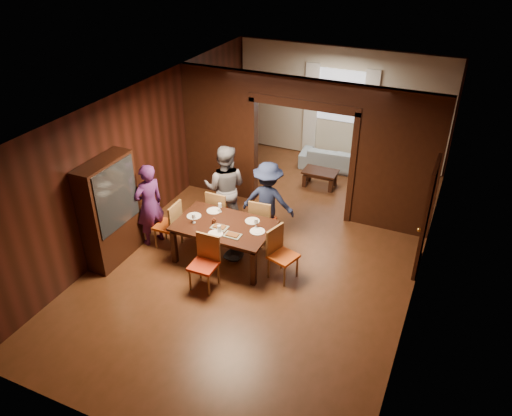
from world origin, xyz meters
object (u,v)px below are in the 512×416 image
at_px(person_purple, 149,205).
at_px(chair_far_l, 221,211).
at_px(hutch, 110,211).
at_px(chair_left, 167,224).
at_px(chair_near, 204,264).
at_px(dining_table, 225,242).
at_px(chair_right, 283,255).
at_px(chair_far_r, 263,220).
at_px(sofa, 338,159).
at_px(coffee_table, 320,178).
at_px(person_grey, 225,188).
at_px(person_navy, 268,201).

xyz_separation_m(person_purple, chair_far_l, (1.07, 0.87, -0.35)).
bearing_deg(hutch, chair_left, 45.79).
relative_size(person_purple, chair_left, 1.72).
bearing_deg(chair_near, dining_table, 92.48).
bearing_deg(dining_table, chair_right, -3.40).
height_order(dining_table, chair_right, chair_right).
bearing_deg(chair_left, chair_far_r, 117.95).
distance_m(chair_far_l, chair_near, 1.76).
bearing_deg(hutch, sofa, 62.84).
xyz_separation_m(coffee_table, chair_far_r, (-0.32, -2.66, 0.28)).
relative_size(coffee_table, chair_near, 0.82).
bearing_deg(chair_far_r, chair_near, 73.62).
distance_m(coffee_table, chair_left, 4.06).
xyz_separation_m(coffee_table, hutch, (-2.62, -4.27, 0.80)).
xyz_separation_m(dining_table, coffee_table, (0.73, 3.50, -0.18)).
distance_m(sofa, chair_far_r, 3.77).
bearing_deg(chair_left, coffee_table, 150.29).
height_order(chair_left, chair_right, same).
xyz_separation_m(sofa, hutch, (-2.74, -5.35, 0.73)).
height_order(person_grey, sofa, person_grey).
relative_size(dining_table, hutch, 0.88).
relative_size(chair_far_r, hutch, 0.48).
height_order(chair_far_l, chair_far_r, same).
bearing_deg(person_navy, chair_left, 28.51).
height_order(person_purple, coffee_table, person_purple).
bearing_deg(person_purple, sofa, 173.81).
relative_size(sofa, hutch, 0.94).
distance_m(coffee_table, chair_far_l, 2.97).
xyz_separation_m(person_purple, dining_table, (1.56, 0.07, -0.46)).
height_order(coffee_table, chair_near, chair_near).
height_order(chair_left, hutch, hutch).
bearing_deg(hutch, chair_right, 12.82).
distance_m(person_purple, chair_far_r, 2.20).
bearing_deg(person_navy, person_grey, -3.61).
xyz_separation_m(chair_right, chair_far_r, (-0.78, 0.91, 0.00)).
bearing_deg(chair_far_l, person_navy, -163.92).
xyz_separation_m(person_purple, person_grey, (1.07, 1.08, 0.07)).
height_order(chair_right, chair_near, same).
relative_size(dining_table, chair_far_r, 1.82).
distance_m(person_purple, chair_left, 0.50).
bearing_deg(coffee_table, sofa, 83.57).
xyz_separation_m(chair_left, chair_far_l, (0.71, 0.86, 0.00)).
distance_m(person_navy, chair_far_l, 1.00).
bearing_deg(coffee_table, person_grey, -116.22).
xyz_separation_m(person_navy, chair_far_r, (-0.01, -0.22, -0.32)).
distance_m(sofa, chair_near, 5.51).
bearing_deg(chair_far_r, hutch, 30.41).
bearing_deg(person_purple, dining_table, 113.69).
distance_m(coffee_table, chair_right, 3.61).
height_order(sofa, dining_table, dining_table).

